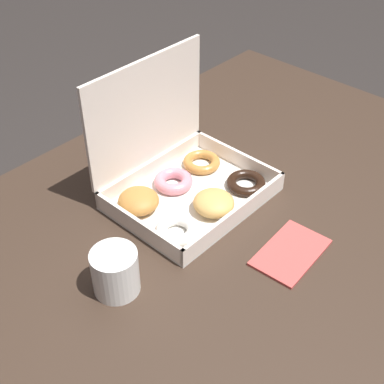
% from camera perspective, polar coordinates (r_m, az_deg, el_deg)
% --- Properties ---
extents(dining_table, '(1.29, 0.98, 0.76)m').
position_cam_1_polar(dining_table, '(1.25, 5.51, -4.22)').
color(dining_table, '#38281E').
rests_on(dining_table, ground_plane).
extents(donut_box, '(0.33, 0.27, 0.29)m').
position_cam_1_polar(donut_box, '(1.18, -1.29, 1.64)').
color(donut_box, silver).
rests_on(donut_box, dining_table).
extents(coffee_mug, '(0.09, 0.09, 0.09)m').
position_cam_1_polar(coffee_mug, '(0.99, -8.19, -8.35)').
color(coffee_mug, white).
rests_on(coffee_mug, dining_table).
extents(paper_napkin, '(0.17, 0.11, 0.01)m').
position_cam_1_polar(paper_napkin, '(1.09, 10.47, -6.36)').
color(paper_napkin, '#CC4C47').
rests_on(paper_napkin, dining_table).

